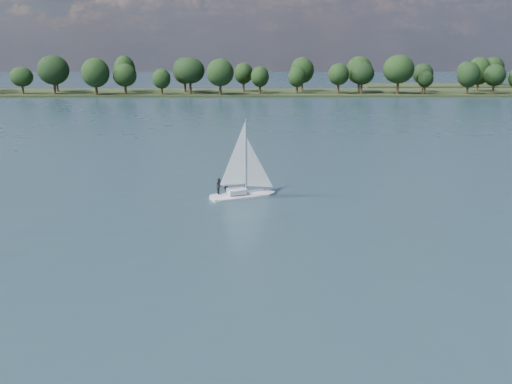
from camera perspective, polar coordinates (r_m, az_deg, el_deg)
ground at (r=121.84m, az=1.03°, el=6.00°), size 700.00×700.00×0.00m
far_shore at (r=233.25m, az=0.38°, el=9.83°), size 660.00×40.00×1.50m
sailboat at (r=66.79m, az=-1.63°, el=1.69°), size 7.56×4.90×9.70m
treeline at (r=228.93m, az=-1.36°, el=11.80°), size 562.93×74.00×18.20m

